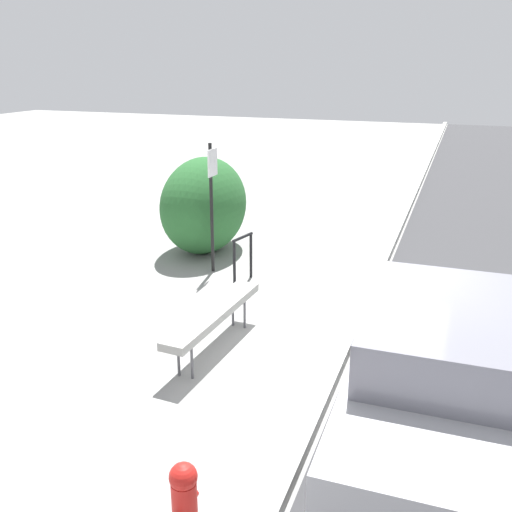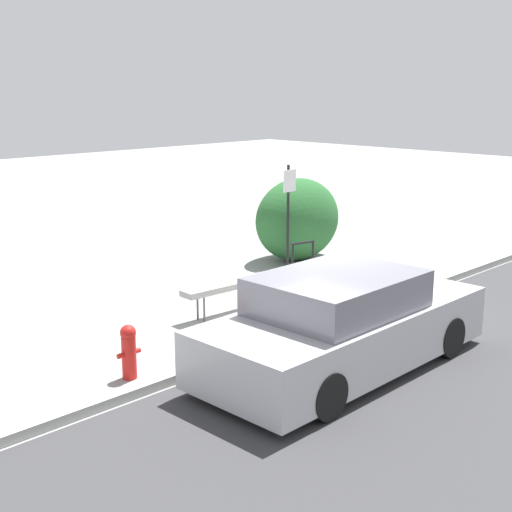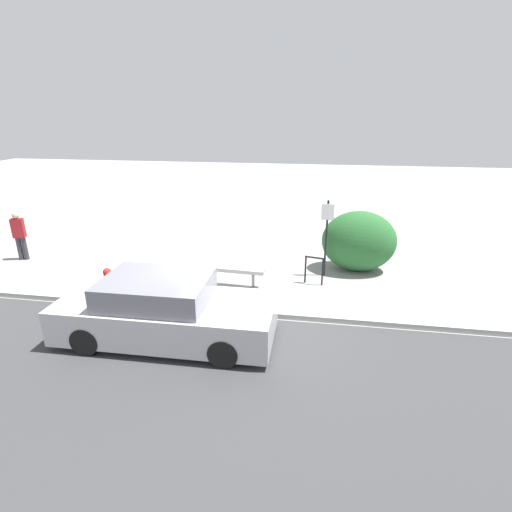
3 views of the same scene
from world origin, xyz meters
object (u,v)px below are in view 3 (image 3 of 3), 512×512
bench (227,269)px  fire_hydrant (108,281)px  pedestrian (19,234)px  parked_car_near (165,311)px  bike_rack (314,267)px  sign_post (327,231)px

bench → fire_hydrant: size_ratio=2.82×
pedestrian → fire_hydrant: bearing=-44.6°
parked_car_near → pedestrian: bearing=148.5°
fire_hydrant → bike_rack: bearing=16.6°
bike_rack → sign_post: size_ratio=0.36×
bench → pedestrian: (-7.24, 1.01, 0.36)m
fire_hydrant → parked_car_near: size_ratio=0.17×
sign_post → fire_hydrant: size_ratio=3.01×
fire_hydrant → parked_car_near: 2.97m
sign_post → pedestrian: (-9.94, -0.21, -0.51)m
fire_hydrant → bench: bearing=19.9°
bench → parked_car_near: bearing=-99.5°
bench → parked_car_near: parked_car_near is taller
sign_post → bench: bearing=-155.8°
bike_rack → sign_post: sign_post is taller
pedestrian → parked_car_near: size_ratio=0.35×
bench → bike_rack: bike_rack is taller
bike_rack → bench: bearing=-167.6°
bench → pedestrian: size_ratio=1.32×
bench → fire_hydrant: 3.21m
pedestrian → parked_car_near: 7.64m
bench → pedestrian: bearing=175.8°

